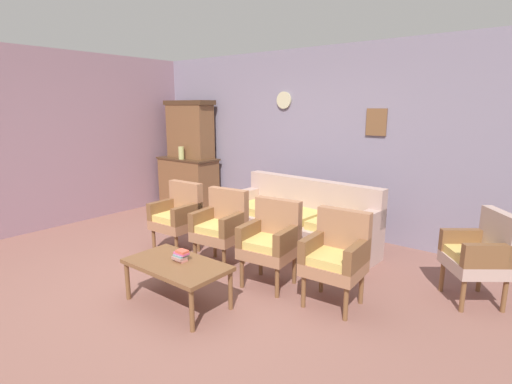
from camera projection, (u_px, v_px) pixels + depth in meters
ground_plane at (190, 285)px, 4.19m from camera, size 7.68×7.68×0.00m
wall_back_with_decor at (318, 141)px, 5.91m from camera, size 6.40×0.09×2.70m
wall_left_side at (39, 141)px, 5.87m from camera, size 0.06×5.20×2.70m
side_cabinet at (189, 183)px, 7.33m from camera, size 1.16×0.55×0.93m
cabinet_upper_hutch at (190, 129)px, 7.18m from camera, size 0.99×0.38×1.03m
vase_on_cabinet at (181, 153)px, 7.03m from camera, size 0.10×0.10×0.23m
floral_couch at (299, 225)px, 5.21m from camera, size 2.11×0.92×0.90m
armchair_by_doorway at (178, 214)px, 5.06m from camera, size 0.54×0.51×0.90m
armchair_near_cabinet at (221, 224)px, 4.64m from camera, size 0.57×0.55×0.90m
armchair_near_couch_end at (271, 239)px, 4.12m from camera, size 0.57×0.55×0.90m
armchair_row_middle at (336, 254)px, 3.70m from camera, size 0.55×0.52×0.90m
wingback_chair_by_fireplace at (481, 253)px, 3.74m from camera, size 0.71×0.71×0.90m
coffee_table at (177, 267)px, 3.71m from camera, size 1.00×0.56×0.42m
book_stack_on_table at (181, 256)px, 3.74m from camera, size 0.14×0.12×0.11m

